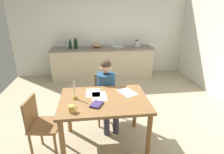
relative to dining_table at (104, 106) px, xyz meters
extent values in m
cube|color=tan|center=(0.19, 0.71, -0.69)|extent=(5.20, 5.20, 0.04)
cube|color=silver|center=(0.19, 3.31, 0.63)|extent=(5.20, 0.12, 2.60)
cube|color=beige|center=(0.19, 2.95, -0.24)|extent=(2.91, 0.60, 0.86)
cube|color=#72665B|center=(0.19, 2.95, 0.21)|extent=(2.95, 0.64, 0.04)
cube|color=olive|center=(0.00, 0.00, 0.10)|extent=(1.26, 0.91, 0.04)
cylinder|color=olive|center=(-0.57, -0.39, -0.30)|extent=(0.07, 0.07, 0.75)
cylinder|color=olive|center=(0.57, -0.39, -0.30)|extent=(0.07, 0.07, 0.75)
cylinder|color=olive|center=(-0.57, 0.39, -0.30)|extent=(0.07, 0.07, 0.75)
cylinder|color=olive|center=(0.57, 0.39, -0.30)|extent=(0.07, 0.07, 0.75)
cube|color=olive|center=(0.09, 0.63, -0.21)|extent=(0.45, 0.45, 0.04)
cube|color=olive|center=(0.06, 0.82, 0.00)|extent=(0.36, 0.07, 0.40)
cylinder|color=olive|center=(-0.06, 0.44, -0.45)|extent=(0.04, 0.04, 0.46)
cylinder|color=olive|center=(0.28, 0.49, -0.45)|extent=(0.04, 0.04, 0.46)
cylinder|color=olive|center=(-0.10, 0.78, -0.45)|extent=(0.04, 0.04, 0.46)
cylinder|color=olive|center=(0.23, 0.82, -0.45)|extent=(0.04, 0.04, 0.46)
cylinder|color=navy|center=(0.09, 0.61, 0.03)|extent=(0.36, 0.36, 0.50)
sphere|color=#D8AD8C|center=(0.09, 0.61, 0.39)|extent=(0.20, 0.20, 0.20)
sphere|color=#473323|center=(0.09, 0.61, 0.43)|extent=(0.19, 0.19, 0.19)
cylinder|color=#383847|center=(0.03, 0.41, -0.22)|extent=(0.18, 0.39, 0.13)
cylinder|color=#383847|center=(0.05, 0.23, -0.45)|extent=(0.10, 0.10, 0.45)
cylinder|color=#383847|center=(0.19, 0.43, -0.22)|extent=(0.18, 0.39, 0.13)
cylinder|color=#383847|center=(0.21, 0.25, -0.45)|extent=(0.10, 0.10, 0.45)
cube|color=olive|center=(-0.83, -0.09, -0.20)|extent=(0.46, 0.46, 0.04)
cube|color=olive|center=(-1.01, -0.06, 0.01)|extent=(0.08, 0.36, 0.40)
cylinder|color=olive|center=(-0.69, -0.28, -0.44)|extent=(0.04, 0.04, 0.46)
cylinder|color=olive|center=(-0.64, 0.06, -0.44)|extent=(0.04, 0.04, 0.46)
cylinder|color=olive|center=(-1.02, -0.23, -0.44)|extent=(0.04, 0.04, 0.46)
cylinder|color=olive|center=(-0.97, 0.11, -0.44)|extent=(0.04, 0.04, 0.46)
cylinder|color=#F2CC4C|center=(-0.43, -0.29, 0.16)|extent=(0.08, 0.08, 0.09)
torus|color=#F2CC4C|center=(-0.38, -0.29, 0.17)|extent=(0.06, 0.01, 0.06)
cylinder|color=gold|center=(-0.41, 0.06, 0.14)|extent=(0.06, 0.06, 0.05)
cylinder|color=white|center=(-0.41, 0.06, 0.28)|extent=(0.02, 0.02, 0.22)
cube|color=#3E2D64|center=(-0.11, -0.17, 0.13)|extent=(0.20, 0.22, 0.03)
cube|color=white|center=(-0.15, 0.22, 0.12)|extent=(0.22, 0.30, 0.00)
cube|color=white|center=(-0.06, 0.09, 0.12)|extent=(0.22, 0.31, 0.00)
cube|color=white|center=(0.37, 0.18, 0.12)|extent=(0.32, 0.36, 0.00)
cylinder|color=#B2B7BC|center=(0.62, 2.95, 0.25)|extent=(0.36, 0.36, 0.04)
cylinder|color=silver|center=(0.62, 3.11, 0.35)|extent=(0.02, 0.02, 0.24)
cylinder|color=#8C999E|center=(-0.83, 2.92, 0.33)|extent=(0.07, 0.07, 0.20)
cylinder|color=#8C999E|center=(-0.83, 2.92, 0.45)|extent=(0.03, 0.03, 0.05)
cylinder|color=black|center=(-0.72, 2.91, 0.33)|extent=(0.08, 0.08, 0.21)
cylinder|color=black|center=(-0.72, 2.91, 0.46)|extent=(0.03, 0.03, 0.05)
cylinder|color=black|center=(-0.58, 2.94, 0.35)|extent=(0.07, 0.07, 0.24)
cylinder|color=black|center=(-0.58, 2.94, 0.49)|extent=(0.03, 0.03, 0.06)
cylinder|color=black|center=(-0.54, 2.92, 0.34)|extent=(0.06, 0.06, 0.23)
cylinder|color=black|center=(-0.54, 2.92, 0.49)|extent=(0.03, 0.03, 0.06)
ellipsoid|color=tan|center=(0.04, 3.02, 0.29)|extent=(0.28, 0.28, 0.12)
cylinder|color=#B7BABF|center=(1.20, 2.95, 0.32)|extent=(0.18, 0.18, 0.18)
cone|color=#262628|center=(1.20, 2.95, 0.43)|extent=(0.11, 0.11, 0.04)
cylinder|color=silver|center=(0.24, 3.10, 0.23)|extent=(0.06, 0.06, 0.00)
cylinder|color=silver|center=(0.24, 3.10, 0.27)|extent=(0.01, 0.01, 0.07)
cone|color=silver|center=(0.24, 3.10, 0.34)|extent=(0.07, 0.07, 0.08)
cylinder|color=silver|center=(0.15, 3.10, 0.23)|extent=(0.06, 0.06, 0.00)
cylinder|color=silver|center=(0.15, 3.10, 0.27)|extent=(0.01, 0.01, 0.07)
cone|color=silver|center=(0.15, 3.10, 0.34)|extent=(0.07, 0.07, 0.08)
camera|label=1|loc=(-0.16, -2.35, 1.36)|focal=29.67mm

